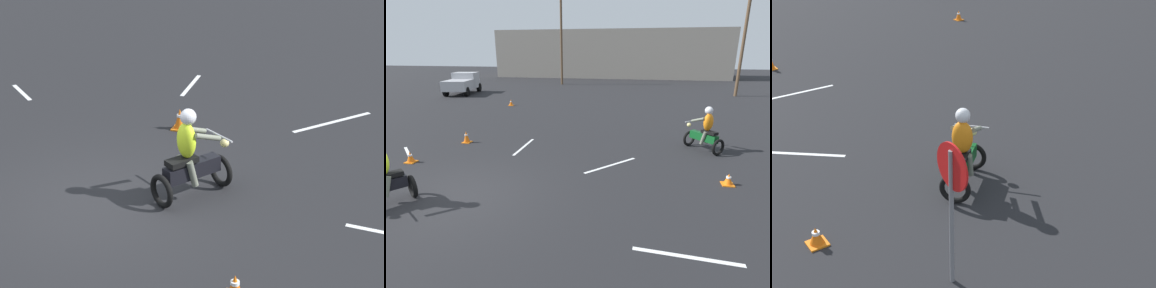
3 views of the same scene
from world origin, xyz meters
TOP-DOWN VIEW (x-y plane):
  - ground_plane at (0.00, 0.00)m, footprint 120.00×120.00m
  - motorcycle_rider_foreground at (-1.38, -0.65)m, footprint 1.29×1.49m
  - traffic_cone_far_center at (-2.88, 2.00)m, footprint 0.32×0.32m
  - traffic_cone_far_left at (-0.24, -3.46)m, footprint 0.32×0.32m
  - lane_stripe_sw at (-3.27, -4.82)m, footprint 1.49×1.67m
  - lane_stripe_s at (0.38, -6.14)m, footprint 0.15×1.56m
  - lane_stripe_se at (4.09, -4.42)m, footprint 0.96×0.88m

SIDE VIEW (x-z plane):
  - ground_plane at x=0.00m, z-range 0.00..0.00m
  - lane_stripe_sw at x=-3.27m, z-range 0.00..0.01m
  - lane_stripe_s at x=0.38m, z-range 0.00..0.01m
  - lane_stripe_se at x=4.09m, z-range 0.00..0.01m
  - traffic_cone_far_center at x=-2.88m, z-range -0.01..0.37m
  - traffic_cone_far_left at x=-0.24m, z-range -0.01..0.45m
  - motorcycle_rider_foreground at x=-1.38m, z-range -0.10..1.56m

